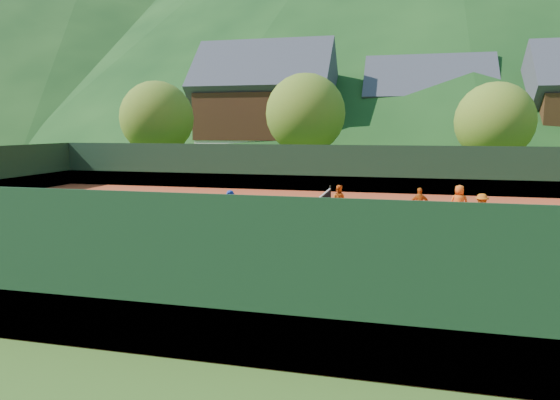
% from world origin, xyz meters
% --- Properties ---
extents(ground, '(400.00, 400.00, 0.00)m').
position_xyz_m(ground, '(0.00, 0.00, 0.00)').
color(ground, '#30541A').
rests_on(ground, ground).
extents(clay_court, '(40.00, 24.00, 0.02)m').
position_xyz_m(clay_court, '(0.00, 0.00, 0.01)').
color(clay_court, '#B23D1C').
rests_on(clay_court, ground).
extents(coach, '(0.71, 0.52, 1.78)m').
position_xyz_m(coach, '(-2.59, -2.33, 0.91)').
color(coach, navy).
rests_on(coach, clay_court).
extents(student_a, '(0.81, 0.68, 1.47)m').
position_xyz_m(student_a, '(0.80, 2.98, 0.76)').
color(student_a, orange).
rests_on(student_a, clay_court).
extents(student_b, '(0.92, 0.48, 1.51)m').
position_xyz_m(student_b, '(4.41, 2.49, 0.77)').
color(student_b, '#CF5A12').
rests_on(student_b, clay_court).
extents(student_c, '(0.84, 0.58, 1.63)m').
position_xyz_m(student_c, '(6.08, 2.92, 0.84)').
color(student_c, orange).
rests_on(student_c, clay_court).
extents(student_d, '(1.07, 0.78, 1.48)m').
position_xyz_m(student_d, '(6.76, 1.28, 0.76)').
color(student_d, orange).
rests_on(student_d, clay_court).
extents(tennis_ball_0, '(0.07, 0.07, 0.07)m').
position_xyz_m(tennis_ball_0, '(-8.14, -3.49, 0.05)').
color(tennis_ball_0, '#C6F729').
rests_on(tennis_ball_0, clay_court).
extents(tennis_ball_1, '(0.07, 0.07, 0.07)m').
position_xyz_m(tennis_ball_1, '(-2.84, -7.60, 0.05)').
color(tennis_ball_1, '#C6F729').
rests_on(tennis_ball_1, clay_court).
extents(tennis_ball_2, '(0.07, 0.07, 0.07)m').
position_xyz_m(tennis_ball_2, '(-3.47, -8.30, 0.05)').
color(tennis_ball_2, '#C6F729').
rests_on(tennis_ball_2, clay_court).
extents(tennis_ball_3, '(0.07, 0.07, 0.07)m').
position_xyz_m(tennis_ball_3, '(1.62, -5.09, 0.05)').
color(tennis_ball_3, '#C6F729').
rests_on(tennis_ball_3, clay_court).
extents(tennis_ball_4, '(0.07, 0.07, 0.07)m').
position_xyz_m(tennis_ball_4, '(-7.58, -3.63, 0.05)').
color(tennis_ball_4, '#C6F729').
rests_on(tennis_ball_4, clay_court).
extents(tennis_ball_5, '(0.07, 0.07, 0.07)m').
position_xyz_m(tennis_ball_5, '(1.71, -5.45, 0.05)').
color(tennis_ball_5, '#C6F729').
rests_on(tennis_ball_5, clay_court).
extents(tennis_ball_6, '(0.07, 0.07, 0.07)m').
position_xyz_m(tennis_ball_6, '(-3.71, -5.54, 0.05)').
color(tennis_ball_6, '#C6F729').
rests_on(tennis_ball_6, clay_court).
extents(tennis_ball_7, '(0.07, 0.07, 0.07)m').
position_xyz_m(tennis_ball_7, '(2.49, -8.51, 0.05)').
color(tennis_ball_7, '#C6F729').
rests_on(tennis_ball_7, clay_court).
extents(tennis_ball_8, '(0.07, 0.07, 0.07)m').
position_xyz_m(tennis_ball_8, '(-0.08, -4.52, 0.05)').
color(tennis_ball_8, '#C6F729').
rests_on(tennis_ball_8, clay_court).
extents(tennis_ball_9, '(0.07, 0.07, 0.07)m').
position_xyz_m(tennis_ball_9, '(4.51, -2.15, 0.05)').
color(tennis_ball_9, '#C6F729').
rests_on(tennis_ball_9, clay_court).
extents(tennis_ball_10, '(0.07, 0.07, 0.07)m').
position_xyz_m(tennis_ball_10, '(-6.71, -7.20, 0.05)').
color(tennis_ball_10, '#C6F729').
rests_on(tennis_ball_10, clay_court).
extents(tennis_ball_11, '(0.07, 0.07, 0.07)m').
position_xyz_m(tennis_ball_11, '(4.83, -4.65, 0.05)').
color(tennis_ball_11, '#C6F729').
rests_on(tennis_ball_11, clay_court).
extents(tennis_ball_12, '(0.07, 0.07, 0.07)m').
position_xyz_m(tennis_ball_12, '(3.13, -3.71, 0.05)').
color(tennis_ball_12, '#C6F729').
rests_on(tennis_ball_12, clay_court).
extents(tennis_ball_13, '(0.07, 0.07, 0.07)m').
position_xyz_m(tennis_ball_13, '(1.21, -6.43, 0.05)').
color(tennis_ball_13, '#C6F729').
rests_on(tennis_ball_13, clay_court).
extents(tennis_ball_14, '(0.07, 0.07, 0.07)m').
position_xyz_m(tennis_ball_14, '(0.55, -0.92, 0.05)').
color(tennis_ball_14, '#C6F729').
rests_on(tennis_ball_14, clay_court).
extents(tennis_ball_15, '(0.07, 0.07, 0.07)m').
position_xyz_m(tennis_ball_15, '(-7.32, -2.53, 0.05)').
color(tennis_ball_15, '#C6F729').
rests_on(tennis_ball_15, clay_court).
extents(tennis_ball_16, '(0.07, 0.07, 0.07)m').
position_xyz_m(tennis_ball_16, '(-6.50, -6.25, 0.05)').
color(tennis_ball_16, '#C6F729').
rests_on(tennis_ball_16, clay_court).
extents(tennis_ball_17, '(0.07, 0.07, 0.07)m').
position_xyz_m(tennis_ball_17, '(0.74, -1.70, 0.05)').
color(tennis_ball_17, '#C6F729').
rests_on(tennis_ball_17, clay_court).
extents(tennis_ball_18, '(0.07, 0.07, 0.07)m').
position_xyz_m(tennis_ball_18, '(-8.04, -2.32, 0.05)').
color(tennis_ball_18, '#C6F729').
rests_on(tennis_ball_18, clay_court).
extents(tennis_ball_19, '(0.07, 0.07, 0.07)m').
position_xyz_m(tennis_ball_19, '(-2.88, -7.71, 0.05)').
color(tennis_ball_19, '#C6F729').
rests_on(tennis_ball_19, clay_court).
extents(tennis_ball_20, '(0.07, 0.07, 0.07)m').
position_xyz_m(tennis_ball_20, '(-3.51, -0.88, 0.05)').
color(tennis_ball_20, '#C6F729').
rests_on(tennis_ball_20, clay_court).
extents(tennis_ball_21, '(0.07, 0.07, 0.07)m').
position_xyz_m(tennis_ball_21, '(-2.39, -9.24, 0.05)').
color(tennis_ball_21, '#C6F729').
rests_on(tennis_ball_21, clay_court).
extents(tennis_ball_22, '(0.07, 0.07, 0.07)m').
position_xyz_m(tennis_ball_22, '(1.44, -3.68, 0.05)').
color(tennis_ball_22, '#C6F729').
rests_on(tennis_ball_22, clay_court).
extents(tennis_ball_23, '(0.07, 0.07, 0.07)m').
position_xyz_m(tennis_ball_23, '(3.66, -1.07, 0.05)').
color(tennis_ball_23, '#C6F729').
rests_on(tennis_ball_23, clay_court).
extents(tennis_ball_24, '(0.07, 0.07, 0.07)m').
position_xyz_m(tennis_ball_24, '(-0.40, -6.27, 0.05)').
color(tennis_ball_24, '#C6F729').
rests_on(tennis_ball_24, clay_court).
extents(tennis_ball_25, '(0.07, 0.07, 0.07)m').
position_xyz_m(tennis_ball_25, '(-6.50, -7.53, 0.05)').
color(tennis_ball_25, '#C6F729').
rests_on(tennis_ball_25, clay_court).
extents(tennis_ball_26, '(0.07, 0.07, 0.07)m').
position_xyz_m(tennis_ball_26, '(-1.29, -6.80, 0.05)').
color(tennis_ball_26, '#C6F729').
rests_on(tennis_ball_26, clay_court).
extents(court_lines, '(23.83, 11.03, 0.00)m').
position_xyz_m(court_lines, '(0.00, 0.00, 0.02)').
color(court_lines, silver).
rests_on(court_lines, clay_court).
extents(tennis_net, '(0.10, 12.07, 1.10)m').
position_xyz_m(tennis_net, '(0.00, 0.00, 0.52)').
color(tennis_net, black).
rests_on(tennis_net, clay_court).
extents(perimeter_fence, '(40.40, 24.24, 3.00)m').
position_xyz_m(perimeter_fence, '(0.00, 0.00, 1.27)').
color(perimeter_fence, black).
rests_on(perimeter_fence, clay_court).
extents(ball_hopper, '(0.57, 0.57, 1.00)m').
position_xyz_m(ball_hopper, '(-5.76, -4.42, 0.77)').
color(ball_hopper, black).
rests_on(ball_hopper, clay_court).
extents(chalet_left, '(13.80, 9.93, 12.92)m').
position_xyz_m(chalet_left, '(-10.00, 30.00, 5.65)').
color(chalet_left, beige).
rests_on(chalet_left, ground).
extents(chalet_mid, '(12.65, 8.82, 11.45)m').
position_xyz_m(chalet_mid, '(6.00, 34.00, 4.99)').
color(chalet_mid, beige).
rests_on(chalet_mid, ground).
extents(tree_a, '(6.00, 6.00, 7.88)m').
position_xyz_m(tree_a, '(-16.00, 18.00, 4.87)').
color(tree_a, '#402919').
rests_on(tree_a, ground).
extents(tree_b, '(6.40, 6.40, 8.40)m').
position_xyz_m(tree_b, '(-4.00, 20.00, 5.19)').
color(tree_b, '#3F2619').
rests_on(tree_b, ground).
extents(tree_c, '(5.60, 5.60, 7.35)m').
position_xyz_m(tree_c, '(10.00, 19.00, 4.54)').
color(tree_c, '#3E2818').
rests_on(tree_c, ground).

